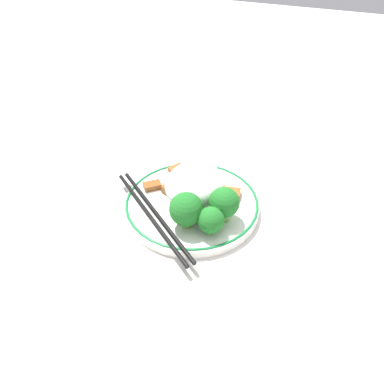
{
  "coord_description": "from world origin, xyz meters",
  "views": [
    {
      "loc": [
        -0.44,
        -0.18,
        0.42
      ],
      "look_at": [
        0.0,
        0.0,
        0.04
      ],
      "focal_mm": 35.0,
      "sensor_mm": 36.0,
      "label": 1
    }
  ],
  "objects_px": {
    "broccoli_back_left": "(186,209)",
    "broccoli_back_center": "(211,220)",
    "chopsticks": "(153,214)",
    "plate": "(192,204)",
    "broccoli_back_right": "(224,203)"
  },
  "relations": [
    {
      "from": "broccoli_back_left",
      "to": "chopsticks",
      "type": "xyz_separation_m",
      "value": [
        -0.0,
        0.06,
        -0.03
      ]
    },
    {
      "from": "broccoli_back_center",
      "to": "broccoli_back_right",
      "type": "bearing_deg",
      "value": -12.46
    },
    {
      "from": "plate",
      "to": "broccoli_back_left",
      "type": "bearing_deg",
      "value": -165.87
    },
    {
      "from": "plate",
      "to": "broccoli_back_right",
      "type": "height_order",
      "value": "broccoli_back_right"
    },
    {
      "from": "broccoli_back_left",
      "to": "chopsticks",
      "type": "relative_size",
      "value": 0.29
    },
    {
      "from": "broccoli_back_left",
      "to": "broccoli_back_right",
      "type": "relative_size",
      "value": 1.03
    },
    {
      "from": "broccoli_back_left",
      "to": "broccoli_back_center",
      "type": "xyz_separation_m",
      "value": [
        -0.0,
        -0.04,
        -0.01
      ]
    },
    {
      "from": "chopsticks",
      "to": "broccoli_back_left",
      "type": "bearing_deg",
      "value": -89.58
    },
    {
      "from": "chopsticks",
      "to": "broccoli_back_right",
      "type": "bearing_deg",
      "value": -71.12
    },
    {
      "from": "broccoli_back_center",
      "to": "chopsticks",
      "type": "relative_size",
      "value": 0.23
    },
    {
      "from": "broccoli_back_left",
      "to": "broccoli_back_center",
      "type": "bearing_deg",
      "value": -90.3
    },
    {
      "from": "broccoli_back_right",
      "to": "chopsticks",
      "type": "relative_size",
      "value": 0.29
    },
    {
      "from": "chopsticks",
      "to": "plate",
      "type": "bearing_deg",
      "value": -37.41
    },
    {
      "from": "plate",
      "to": "broccoli_back_left",
      "type": "relative_size",
      "value": 3.74
    },
    {
      "from": "plate",
      "to": "chopsticks",
      "type": "distance_m",
      "value": 0.07
    }
  ]
}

